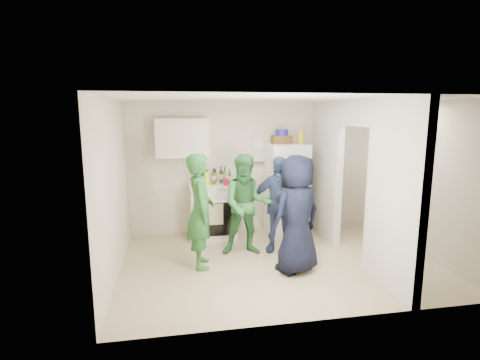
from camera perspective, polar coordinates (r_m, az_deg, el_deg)
name	(u,v)px	position (r m, az deg, el deg)	size (l,w,h in m)	color
floor	(278,262)	(6.03, 5.85, -12.28)	(4.80, 4.80, 0.00)	#C8B78D
wall_back	(255,167)	(7.29, 2.32, 1.93)	(4.80, 4.80, 0.00)	silver
wall_front	(325,213)	(4.11, 12.78, -4.92)	(4.80, 4.80, 0.00)	silver
wall_left	(114,189)	(5.50, -18.66, -1.36)	(3.40, 3.40, 0.00)	silver
wall_right	(422,179)	(6.75, 26.03, 0.20)	(3.40, 3.40, 0.00)	silver
ceiling	(281,99)	(5.57, 6.32, 12.19)	(4.80, 4.80, 0.00)	white
partition_pier_back	(325,170)	(7.10, 12.89, 1.45)	(0.12, 1.20, 2.50)	silver
partition_pier_front	(394,196)	(5.18, 22.46, -2.30)	(0.12, 1.20, 2.50)	silver
partition_header	(357,113)	(6.02, 17.46, 9.74)	(0.12, 1.00, 0.40)	silver
stove	(213,211)	(6.98, -4.17, -4.68)	(0.85, 0.71, 1.02)	white
upper_cabinet	(182,138)	(6.88, -8.84, 6.34)	(0.95, 0.34, 0.70)	silver
fridge	(286,189)	(7.15, 7.08, -1.42)	(0.71, 0.69, 1.73)	white
wicker_basket	(282,139)	(7.04, 6.35, 6.16)	(0.35, 0.25, 0.15)	brown
blue_bowl	(282,132)	(7.04, 6.37, 7.21)	(0.24, 0.24, 0.11)	#1D169B
yellow_cup_stack_top	(301,137)	(7.00, 9.23, 6.47)	(0.09, 0.09, 0.25)	yellow
wall_clock	(258,144)	(7.23, 2.77, 5.45)	(0.22, 0.22, 0.03)	white
spice_shelf	(256,163)	(7.23, 2.41, 2.66)	(0.35, 0.08, 0.03)	olive
nook_window	(416,153)	(6.84, 25.18, 3.79)	(0.03, 0.70, 0.80)	black
nook_window_frame	(415,153)	(6.84, 25.08, 3.79)	(0.04, 0.76, 0.86)	white
nook_valance	(415,131)	(6.80, 25.13, 6.72)	(0.04, 0.82, 0.18)	white
yellow_cup_stack_stove	(207,179)	(6.62, -5.06, 0.10)	(0.09, 0.09, 0.25)	#DAE713
red_cup	(226,182)	(6.69, -2.17, -0.32)	(0.09, 0.09, 0.12)	#C40D37
person_green_left	(200,211)	(5.61, -6.04, -4.73)	(0.63, 0.41, 1.72)	#327930
person_green_center	(247,205)	(6.09, 1.02, -3.82)	(0.80, 0.63, 1.65)	#327232
person_denim	(278,204)	(6.24, 5.82, -3.71)	(0.94, 0.39, 1.61)	#3C4E84
person_navy	(297,214)	(5.46, 8.66, -5.20)	(0.84, 0.55, 1.73)	black
person_nook	(387,190)	(7.04, 21.45, -1.45)	(1.25, 0.72, 1.93)	black
bottle_a	(196,174)	(6.94, -6.66, 0.87)	(0.07, 0.07, 0.33)	olive
bottle_b	(203,176)	(6.76, -5.71, 0.57)	(0.06, 0.06, 0.31)	#194C20
bottle_c	(208,176)	(6.99, -4.93, 0.64)	(0.06, 0.06, 0.25)	#9BA1A8
bottle_d	(214,176)	(6.80, -4.06, 0.55)	(0.08, 0.08, 0.29)	#5E5110
bottle_e	(216,176)	(7.02, -3.72, 0.67)	(0.07, 0.07, 0.24)	#979DA8
bottle_f	(221,175)	(6.89, -2.90, 0.80)	(0.07, 0.07, 0.31)	#163E29
bottle_g	(225,174)	(7.03, -2.36, 0.89)	(0.06, 0.06, 0.29)	olive
bottle_h	(196,177)	(6.70, -6.75, 0.51)	(0.07, 0.07, 0.32)	#AAB0B6
bottle_i	(215,175)	(6.97, -3.90, 0.73)	(0.06, 0.06, 0.27)	#53300E
bottle_j	(230,177)	(6.77, -1.60, 0.50)	(0.06, 0.06, 0.28)	#23673A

